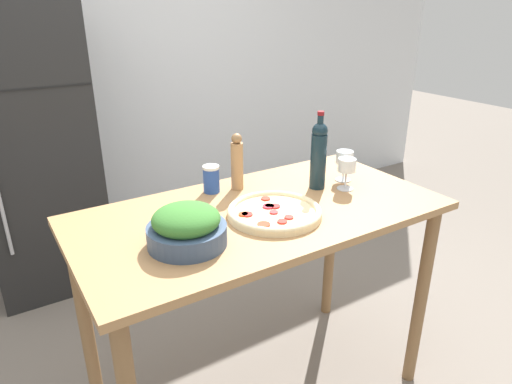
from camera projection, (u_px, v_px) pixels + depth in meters
name	position (u px, v px, depth m)	size (l,w,h in m)	color
wall_back	(109.00, 64.00, 3.19)	(6.40, 0.06, 2.60)	silver
refrigerator	(31.00, 147.00, 2.74)	(0.66, 0.70, 1.79)	black
prep_counter	(261.00, 240.00, 1.84)	(1.45, 0.74, 0.95)	#A87A4C
wine_bottle	(319.00, 154.00, 1.94)	(0.07, 0.07, 0.34)	#142833
wine_glass_near	(347.00, 167.00, 1.94)	(0.08, 0.08, 0.14)	silver
wine_glass_far	(345.00, 159.00, 2.04)	(0.08, 0.08, 0.14)	silver
pepper_mill	(237.00, 163.00, 1.94)	(0.05, 0.05, 0.25)	#AD7F51
salad_bowl	(187.00, 227.00, 1.50)	(0.27, 0.27, 0.14)	#384C6B
homemade_pizza	(274.00, 212.00, 1.73)	(0.36, 0.36, 0.03)	beige
salt_canister	(211.00, 179.00, 1.93)	(0.07, 0.07, 0.12)	#284CA3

